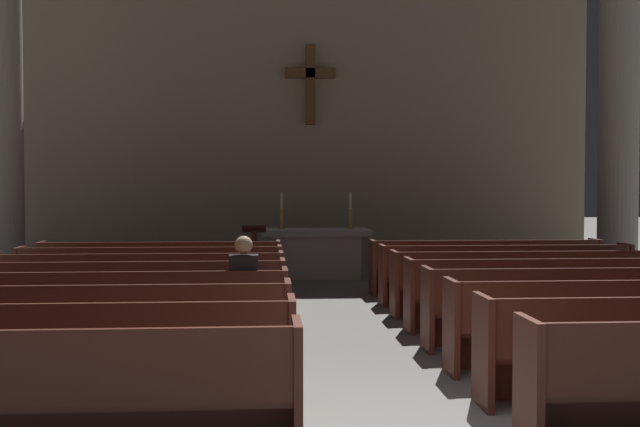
# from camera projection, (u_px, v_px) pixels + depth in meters

# --- Properties ---
(pew_left_row_1) EXTENTS (4.00, 0.50, 0.95)m
(pew_left_row_1) POSITION_uv_depth(u_px,v_px,m) (0.00, 396.00, 5.03)
(pew_left_row_1) COLOR #4C2319
(pew_left_row_1) RESTS_ON ground
(pew_left_row_2) EXTENTS (4.00, 0.50, 0.95)m
(pew_left_row_2) POSITION_uv_depth(u_px,v_px,m) (48.00, 358.00, 6.13)
(pew_left_row_2) COLOR #4C2319
(pew_left_row_2) RESTS_ON ground
(pew_left_row_3) EXTENTS (4.00, 0.50, 0.95)m
(pew_left_row_3) POSITION_uv_depth(u_px,v_px,m) (81.00, 332.00, 7.24)
(pew_left_row_3) COLOR #4C2319
(pew_left_row_3) RESTS_ON ground
(pew_left_row_4) EXTENTS (4.00, 0.50, 0.95)m
(pew_left_row_4) POSITION_uv_depth(u_px,v_px,m) (106.00, 313.00, 8.34)
(pew_left_row_4) COLOR #4C2319
(pew_left_row_4) RESTS_ON ground
(pew_left_row_5) EXTENTS (4.00, 0.50, 0.95)m
(pew_left_row_5) POSITION_uv_depth(u_px,v_px,m) (124.00, 298.00, 9.45)
(pew_left_row_5) COLOR #4C2319
(pew_left_row_5) RESTS_ON ground
(pew_left_row_6) EXTENTS (4.00, 0.50, 0.95)m
(pew_left_row_6) POSITION_uv_depth(u_px,v_px,m) (139.00, 286.00, 10.55)
(pew_left_row_6) COLOR #4C2319
(pew_left_row_6) RESTS_ON ground
(pew_left_row_7) EXTENTS (4.00, 0.50, 0.95)m
(pew_left_row_7) POSITION_uv_depth(u_px,v_px,m) (151.00, 277.00, 11.66)
(pew_left_row_7) COLOR #4C2319
(pew_left_row_7) RESTS_ON ground
(pew_left_row_8) EXTENTS (4.00, 0.50, 0.95)m
(pew_left_row_8) POSITION_uv_depth(u_px,v_px,m) (161.00, 269.00, 12.76)
(pew_left_row_8) COLOR #4C2319
(pew_left_row_8) RESTS_ON ground
(pew_right_row_4) EXTENTS (4.00, 0.50, 0.95)m
(pew_right_row_4) POSITION_uv_depth(u_px,v_px,m) (597.00, 307.00, 8.74)
(pew_right_row_4) COLOR #4C2319
(pew_right_row_4) RESTS_ON ground
(pew_right_row_5) EXTENTS (4.00, 0.50, 0.95)m
(pew_right_row_5) POSITION_uv_depth(u_px,v_px,m) (559.00, 294.00, 9.84)
(pew_right_row_5) COLOR #4C2319
(pew_right_row_5) RESTS_ON ground
(pew_right_row_6) EXTENTS (4.00, 0.50, 0.95)m
(pew_right_row_6) POSITION_uv_depth(u_px,v_px,m) (530.00, 283.00, 10.95)
(pew_right_row_6) COLOR #4C2319
(pew_right_row_6) RESTS_ON ground
(pew_right_row_7) EXTENTS (4.00, 0.50, 0.95)m
(pew_right_row_7) POSITION_uv_depth(u_px,v_px,m) (506.00, 274.00, 12.05)
(pew_right_row_7) COLOR #4C2319
(pew_right_row_7) RESTS_ON ground
(pew_right_row_8) EXTENTS (4.00, 0.50, 0.95)m
(pew_right_row_8) POSITION_uv_depth(u_px,v_px,m) (485.00, 267.00, 13.16)
(pew_right_row_8) COLOR #4C2319
(pew_right_row_8) RESTS_ON ground
(column_left_second) EXTENTS (1.15, 1.15, 7.02)m
(column_left_second) POSITION_uv_depth(u_px,v_px,m) (1.00, 102.00, 14.04)
(column_left_second) COLOR #9E998E
(column_left_second) RESTS_ON ground
(column_right_second) EXTENTS (1.15, 1.15, 7.02)m
(column_right_second) POSITION_uv_depth(u_px,v_px,m) (619.00, 107.00, 14.88)
(column_right_second) COLOR #9E998E
(column_right_second) RESTS_ON ground
(altar) EXTENTS (2.20, 0.90, 1.01)m
(altar) POSITION_uv_depth(u_px,v_px,m) (316.00, 252.00, 15.43)
(altar) COLOR #A8A399
(altar) RESTS_ON ground
(candlestick_left) EXTENTS (0.16, 0.16, 0.74)m
(candlestick_left) POSITION_uv_depth(u_px,v_px,m) (282.00, 217.00, 15.36)
(candlestick_left) COLOR #B79338
(candlestick_left) RESTS_ON altar
(candlestick_right) EXTENTS (0.16, 0.16, 0.74)m
(candlestick_right) POSITION_uv_depth(u_px,v_px,m) (350.00, 217.00, 15.46)
(candlestick_right) COLOR #B79338
(candlestick_right) RESTS_ON altar
(apse_with_cross) EXTENTS (13.02, 0.46, 7.60)m
(apse_with_cross) POSITION_uv_depth(u_px,v_px,m) (310.00, 103.00, 17.54)
(apse_with_cross) COLOR gray
(apse_with_cross) RESTS_ON ground
(lectern) EXTENTS (0.44, 0.36, 1.15)m
(lectern) POSITION_uv_depth(u_px,v_px,m) (254.00, 257.00, 14.15)
(lectern) COLOR #4C2319
(lectern) RESTS_ON ground
(lone_worshipper) EXTENTS (0.32, 0.43, 1.32)m
(lone_worshipper) POSITION_uv_depth(u_px,v_px,m) (244.00, 291.00, 8.48)
(lone_worshipper) COLOR #26262B
(lone_worshipper) RESTS_ON ground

